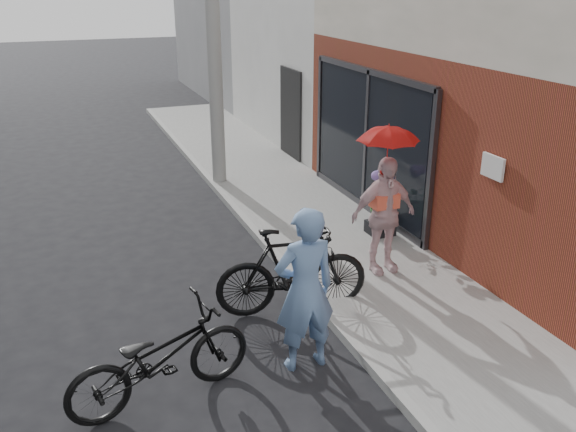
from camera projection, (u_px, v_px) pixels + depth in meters
ground at (267, 348)px, 7.18m from camera, size 80.00×80.00×0.00m
sidewalk at (349, 250)px, 9.60m from camera, size 2.20×24.00×0.12m
curb at (281, 262)px, 9.21m from camera, size 0.12×24.00×0.12m
plaster_building at (407, 0)px, 16.14m from camera, size 8.00×6.00×7.00m
utility_pole at (212, 9)px, 11.46m from camera, size 0.28×0.28×7.00m
officer at (305, 290)px, 6.53m from camera, size 0.70×0.46×1.89m
bike_left at (160, 358)px, 6.12m from camera, size 2.05×1.05×1.02m
bike_right at (292, 270)px, 7.76m from camera, size 2.03×0.86×1.19m
kimono_woman at (383, 215)px, 8.52m from camera, size 1.00×0.44×1.69m
parasol at (389, 131)px, 8.08m from camera, size 0.80×0.80×0.70m
planter at (380, 228)px, 10.04m from camera, size 0.40×0.40×0.21m
potted_plant at (381, 206)px, 9.89m from camera, size 0.51×0.44×0.57m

